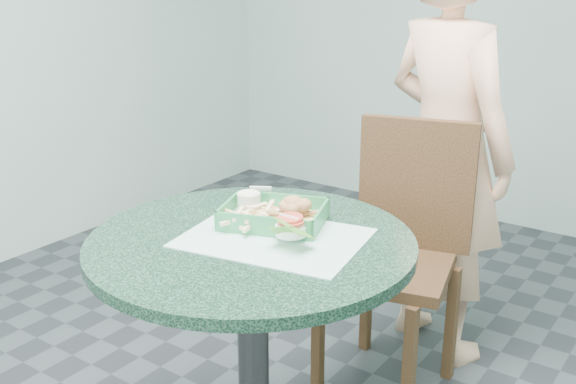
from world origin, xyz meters
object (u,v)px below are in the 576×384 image
Objects in this scene: food_basket at (274,226)px; sauce_ramekin at (258,203)px; dining_chair at (401,238)px; diner_person at (447,144)px; crab_sandwich at (289,220)px; cafe_table at (252,306)px.

sauce_ramekin is at bearing 153.41° from food_basket.
diner_person is (0.02, 0.29, 0.28)m from dining_chair.
crab_sandwich reaches higher than sauce_ramekin.
diner_person is at bearing 84.45° from food_basket.
sauce_ramekin is (-0.17, -0.89, -0.01)m from diner_person.
dining_chair is (0.06, 0.75, -0.05)m from cafe_table.
dining_chair reaches higher than sauce_ramekin.
crab_sandwich is at bearing 62.97° from cafe_table.
cafe_table is 0.24m from crab_sandwich.
sauce_ramekin is at bearing 159.32° from crab_sandwich.
crab_sandwich reaches higher than cafe_table.
cafe_table is 0.22m from food_basket.
cafe_table is 0.28m from sauce_ramekin.
dining_chair is 0.67m from sauce_ramekin.
cafe_table is at bearing -117.03° from crab_sandwich.
dining_chair is 0.40m from diner_person.
dining_chair is at bearing 106.37° from diner_person.
sauce_ramekin is at bearing 100.03° from diner_person.
food_basket is 0.10m from sauce_ramekin.
sauce_ramekin is (-0.08, 0.04, 0.03)m from food_basket.
sauce_ramekin is (-0.09, 0.15, 0.22)m from cafe_table.
crab_sandwich is 1.90× the size of sauce_ramekin.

